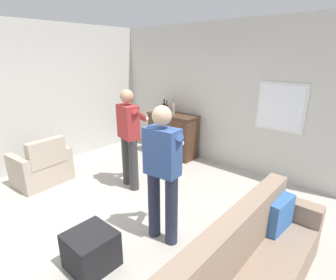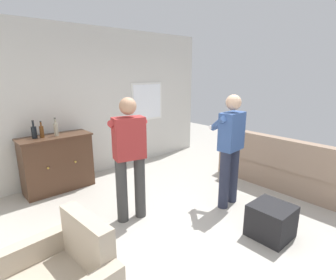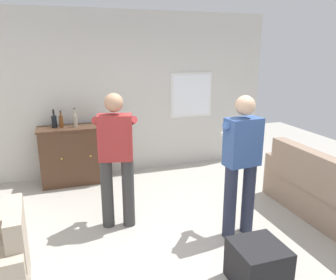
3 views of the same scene
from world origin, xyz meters
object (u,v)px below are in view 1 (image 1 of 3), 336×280
object	(u,v)px
armchair	(43,168)
sideboard_cabinet	(173,135)
bottle_liquor_amber	(164,107)
person_standing_left	(129,135)
person_standing_right	(163,169)
bottle_wine_green	(173,109)
bottle_spirits_clear	(167,108)
ottoman	(91,250)

from	to	relation	value
armchair	sideboard_cabinet	bearing A→B (deg)	71.66
armchair	bottle_liquor_amber	world-z (taller)	bottle_liquor_amber
person_standing_left	person_standing_right	xyz separation A→B (m)	(1.33, -0.64, 0.00)
bottle_wine_green	bottle_spirits_clear	xyz separation A→B (m)	(-0.21, 0.03, -0.01)
person_standing_right	bottle_spirits_clear	bearing A→B (deg)	130.60
person_standing_right	bottle_wine_green	bearing A→B (deg)	127.72
bottle_wine_green	person_standing_left	size ratio (longest dim) A/B	0.18
ottoman	bottle_wine_green	bearing A→B (deg)	115.23
bottle_spirits_clear	person_standing_right	world-z (taller)	person_standing_right
armchair	bottle_spirits_clear	bearing A→B (deg)	75.49
bottle_spirits_clear	ottoman	world-z (taller)	bottle_spirits_clear
bottle_liquor_amber	bottle_spirits_clear	world-z (taller)	bottle_liquor_amber
ottoman	person_standing_left	bearing A→B (deg)	125.36
armchair	bottle_wine_green	distance (m)	2.79
armchair	bottle_wine_green	size ratio (longest dim) A/B	3.04
bottle_liquor_amber	person_standing_left	size ratio (longest dim) A/B	0.17
bottle_spirits_clear	armchair	bearing A→B (deg)	-104.51
armchair	bottle_wine_green	bearing A→B (deg)	70.87
bottle_liquor_amber	person_standing_left	world-z (taller)	person_standing_left
bottle_wine_green	ottoman	xyz separation A→B (m)	(1.45, -3.08, -0.87)
bottle_spirits_clear	person_standing_right	size ratio (longest dim) A/B	0.16
armchair	sideboard_cabinet	distance (m)	2.70
sideboard_cabinet	person_standing_right	world-z (taller)	person_standing_right
ottoman	person_standing_right	world-z (taller)	person_standing_right
sideboard_cabinet	bottle_spirits_clear	bearing A→B (deg)	177.41
ottoman	person_standing_right	size ratio (longest dim) A/B	0.28
armchair	bottle_liquor_amber	distance (m)	2.77
person_standing_left	ottoman	bearing A→B (deg)	-54.64
sideboard_cabinet	person_standing_right	xyz separation A→B (m)	(1.75, -2.25, 0.46)
bottle_wine_green	armchair	bearing A→B (deg)	-109.13
armchair	person_standing_right	size ratio (longest dim) A/B	0.55
ottoman	person_standing_right	distance (m)	1.16
sideboard_cabinet	bottle_spirits_clear	world-z (taller)	bottle_spirits_clear
bottle_liquor_amber	person_standing_right	bearing A→B (deg)	-48.32
bottle_liquor_amber	bottle_spirits_clear	bearing A→B (deg)	-17.84
armchair	ottoman	bearing A→B (deg)	-13.15
sideboard_cabinet	ottoman	size ratio (longest dim) A/B	2.44
bottle_liquor_amber	person_standing_right	size ratio (longest dim) A/B	0.17
person_standing_right	person_standing_left	bearing A→B (deg)	154.29
bottle_wine_green	person_standing_left	xyz separation A→B (m)	(0.39, -1.58, -0.14)
bottle_spirits_clear	person_standing_left	bearing A→B (deg)	-69.51
bottle_liquor_amber	person_standing_right	distance (m)	3.07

